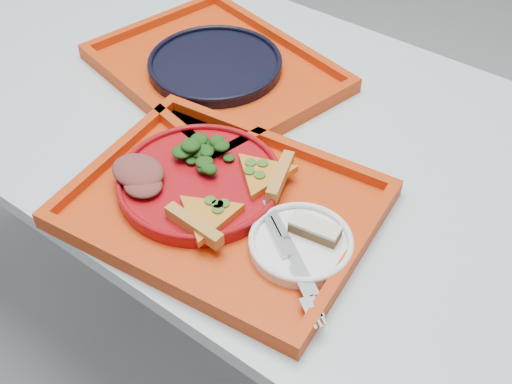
# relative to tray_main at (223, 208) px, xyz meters

# --- Properties ---
(ground) EXTENTS (10.00, 10.00, 0.00)m
(ground) POSITION_rel_tray_main_xyz_m (-0.14, 0.21, -0.76)
(ground) COLOR gray
(ground) RESTS_ON ground
(table) EXTENTS (1.60, 0.80, 0.75)m
(table) POSITION_rel_tray_main_xyz_m (-0.14, 0.21, -0.08)
(table) COLOR #B0BCC6
(table) RESTS_ON ground
(tray_main) EXTENTS (0.49, 0.40, 0.01)m
(tray_main) POSITION_rel_tray_main_xyz_m (0.00, 0.00, 0.00)
(tray_main) COLOR #B63109
(tray_main) RESTS_ON table
(tray_far) EXTENTS (0.52, 0.44, 0.01)m
(tray_far) POSITION_rel_tray_main_xyz_m (-0.25, 0.28, 0.00)
(tray_far) COLOR #B63109
(tray_far) RESTS_ON table
(dinner_plate) EXTENTS (0.26, 0.26, 0.02)m
(dinner_plate) POSITION_rel_tray_main_xyz_m (-0.05, 0.01, 0.02)
(dinner_plate) COLOR maroon
(dinner_plate) RESTS_ON tray_main
(side_plate) EXTENTS (0.15, 0.15, 0.01)m
(side_plate) POSITION_rel_tray_main_xyz_m (0.15, 0.00, 0.01)
(side_plate) COLOR white
(side_plate) RESTS_ON tray_main
(navy_plate) EXTENTS (0.26, 0.26, 0.02)m
(navy_plate) POSITION_rel_tray_main_xyz_m (-0.25, 0.28, 0.01)
(navy_plate) COLOR black
(navy_plate) RESTS_ON tray_far
(pizza_slice_a) EXTENTS (0.11, 0.12, 0.02)m
(pizza_slice_a) POSITION_rel_tray_main_xyz_m (0.01, -0.05, 0.03)
(pizza_slice_a) COLOR gold
(pizza_slice_a) RESTS_ON dinner_plate
(pizza_slice_b) EXTENTS (0.14, 0.13, 0.02)m
(pizza_slice_b) POSITION_rel_tray_main_xyz_m (0.02, 0.07, 0.03)
(pizza_slice_b) COLOR gold
(pizza_slice_b) RESTS_ON dinner_plate
(salad_heap) EXTENTS (0.08, 0.07, 0.04)m
(salad_heap) POSITION_rel_tray_main_xyz_m (-0.08, 0.05, 0.04)
(salad_heap) COLOR black
(salad_heap) RESTS_ON dinner_plate
(meat_portion) EXTENTS (0.09, 0.07, 0.03)m
(meat_portion) POSITION_rel_tray_main_xyz_m (-0.13, -0.05, 0.04)
(meat_portion) COLOR brown
(meat_portion) RESTS_ON dinner_plate
(dessert_bar) EXTENTS (0.08, 0.04, 0.02)m
(dessert_bar) POSITION_rel_tray_main_xyz_m (0.15, 0.03, 0.03)
(dessert_bar) COLOR #492818
(dessert_bar) RESTS_ON side_plate
(knife) EXTENTS (0.16, 0.11, 0.01)m
(knife) POSITION_rel_tray_main_xyz_m (0.14, -0.02, 0.02)
(knife) COLOR silver
(knife) RESTS_ON side_plate
(fork) EXTENTS (0.17, 0.12, 0.01)m
(fork) POSITION_rel_tray_main_xyz_m (0.16, -0.05, 0.02)
(fork) COLOR silver
(fork) RESTS_ON side_plate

